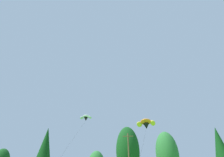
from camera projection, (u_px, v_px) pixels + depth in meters
treeline_tree_c at (45, 149)px, 45.06m from camera, size 4.87×4.87×14.85m
treeline_tree_e at (128, 150)px, 42.62m from camera, size 5.69×5.69×14.40m
treeline_tree_f at (167, 154)px, 41.99m from camera, size 5.34×5.34×13.11m
treeline_tree_g at (221, 149)px, 40.47m from camera, size 4.63×4.63×13.79m
parafoil_kite_high_white at (86, 118)px, 44.73m from camera, size 3.32×22.32×15.89m
parafoil_kite_mid_orange at (146, 124)px, 34.22m from camera, size 5.41×14.16×11.47m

